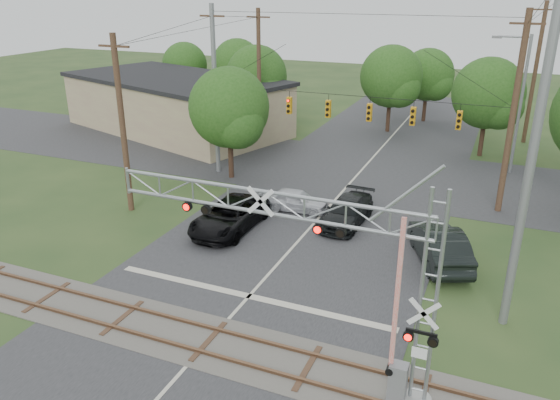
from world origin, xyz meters
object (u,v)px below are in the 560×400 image
at_px(streetlight, 519,98).
at_px(car_dark, 347,211).
at_px(sedan_silver, 296,200).
at_px(traffic_signal_span, 363,105).
at_px(commercial_building, 175,104).
at_px(pickup_black, 229,216).
at_px(crossing_gantry, 324,260).

bearing_deg(streetlight, car_dark, -121.40).
xyz_separation_m(car_dark, sedan_silver, (-3.34, 0.61, -0.06)).
bearing_deg(traffic_signal_span, commercial_building, 155.09).
height_order(traffic_signal_span, car_dark, traffic_signal_span).
bearing_deg(car_dark, pickup_black, -146.88).
bearing_deg(sedan_silver, pickup_black, 144.59).
bearing_deg(streetlight, crossing_gantry, -101.11).
xyz_separation_m(sedan_silver, streetlight, (11.42, 12.64, 4.70)).
xyz_separation_m(traffic_signal_span, sedan_silver, (-2.58, -4.66, -5.00)).
bearing_deg(pickup_black, commercial_building, 130.40).
bearing_deg(pickup_black, car_dark, 30.64).
height_order(traffic_signal_span, commercial_building, traffic_signal_span).
relative_size(car_dark, sedan_silver, 1.28).
distance_m(crossing_gantry, car_dark, 13.96).
relative_size(traffic_signal_span, pickup_black, 3.36).
relative_size(pickup_black, streetlight, 0.60).
relative_size(crossing_gantry, streetlight, 1.16).
relative_size(crossing_gantry, traffic_signal_span, 0.57).
bearing_deg(crossing_gantry, commercial_building, 130.50).
bearing_deg(commercial_building, streetlight, 15.58).
distance_m(pickup_black, sedan_silver, 4.60).
xyz_separation_m(car_dark, commercial_building, (-20.66, 14.52, 1.72)).
xyz_separation_m(crossing_gantry, pickup_black, (-8.63, 9.76, -3.82)).
bearing_deg(crossing_gantry, traffic_signal_span, 101.33).
height_order(pickup_black, commercial_building, commercial_building).
distance_m(sedan_silver, commercial_building, 22.28).
relative_size(traffic_signal_span, sedan_silver, 4.95).
bearing_deg(car_dark, streetlight, 61.53).
xyz_separation_m(commercial_building, streetlight, (28.75, -1.27, 2.92)).
bearing_deg(sedan_silver, car_dark, -104.73).
bearing_deg(pickup_black, crossing_gantry, -48.07).
xyz_separation_m(crossing_gantry, commercial_building, (-23.57, 27.60, -2.18)).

